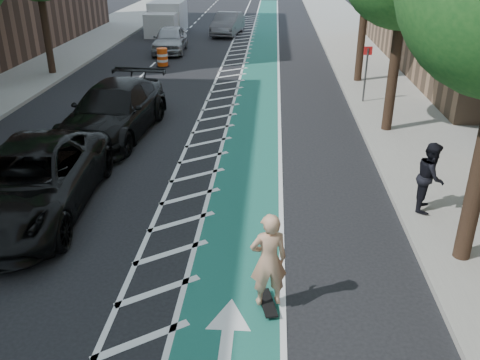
# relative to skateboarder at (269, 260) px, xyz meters

# --- Properties ---
(ground) EXTENTS (120.00, 120.00, 0.00)m
(ground) POSITION_rel_skateboarder_xyz_m (-3.70, 1.74, -1.08)
(ground) COLOR black
(ground) RESTS_ON ground
(bike_lane) EXTENTS (2.00, 90.00, 0.01)m
(bike_lane) POSITION_rel_skateboarder_xyz_m (-0.70, 11.74, -1.07)
(bike_lane) COLOR #195A4C
(bike_lane) RESTS_ON ground
(buffer_strip) EXTENTS (1.40, 90.00, 0.01)m
(buffer_strip) POSITION_rel_skateboarder_xyz_m (-2.20, 11.74, -1.07)
(buffer_strip) COLOR silver
(buffer_strip) RESTS_ON ground
(sidewalk_right) EXTENTS (5.00, 90.00, 0.15)m
(sidewalk_right) POSITION_rel_skateboarder_xyz_m (5.80, 11.74, -1.00)
(sidewalk_right) COLOR gray
(sidewalk_right) RESTS_ON ground
(curb_right) EXTENTS (0.12, 90.00, 0.16)m
(curb_right) POSITION_rel_skateboarder_xyz_m (3.35, 11.74, -1.00)
(curb_right) COLOR gray
(curb_right) RESTS_ON ground
(curb_left) EXTENTS (0.12, 90.00, 0.16)m
(curb_left) POSITION_rel_skateboarder_xyz_m (-10.75, 11.74, -1.00)
(curb_left) COLOR gray
(curb_left) RESTS_ON ground
(sign_post) EXTENTS (0.35, 0.08, 2.47)m
(sign_post) POSITION_rel_skateboarder_xyz_m (3.90, 13.74, 0.27)
(sign_post) COLOR #4C4C4C
(sign_post) RESTS_ON ground
(skateboard) EXTENTS (0.43, 0.88, 0.11)m
(skateboard) POSITION_rel_skateboarder_xyz_m (0.00, -0.00, -0.98)
(skateboard) COLOR black
(skateboard) RESTS_ON ground
(skateboarder) EXTENTS (0.79, 0.61, 1.92)m
(skateboarder) POSITION_rel_skateboarder_xyz_m (0.00, 0.00, 0.00)
(skateboarder) COLOR tan
(skateboarder) RESTS_ON skateboard
(suv_near) EXTENTS (3.31, 6.53, 1.77)m
(suv_near) POSITION_rel_skateboarder_xyz_m (-6.10, 3.41, -0.19)
(suv_near) COLOR black
(suv_near) RESTS_ON ground
(suv_far) EXTENTS (3.05, 6.46, 1.82)m
(suv_far) POSITION_rel_skateboarder_xyz_m (-5.66, 9.36, -0.17)
(suv_far) COLOR black
(suv_far) RESTS_ON ground
(car_silver) EXTENTS (2.15, 4.81, 1.61)m
(car_silver) POSITION_rel_skateboarder_xyz_m (-6.57, 24.66, -0.27)
(car_silver) COLOR #98989D
(car_silver) RESTS_ON ground
(car_grey) EXTENTS (2.34, 5.07, 1.61)m
(car_grey) POSITION_rel_skateboarder_xyz_m (-3.50, 31.55, -0.27)
(car_grey) COLOR slate
(car_grey) RESTS_ON ground
(pedestrian) EXTENTS (0.91, 1.03, 1.80)m
(pedestrian) POSITION_rel_skateboarder_xyz_m (4.00, 3.99, -0.03)
(pedestrian) COLOR black
(pedestrian) RESTS_ON sidewalk_right
(box_truck) EXTENTS (2.48, 5.40, 2.25)m
(box_truck) POSITION_rel_skateboarder_xyz_m (-8.27, 32.17, -0.04)
(box_truck) COLOR silver
(box_truck) RESTS_ON ground
(barrel_a) EXTENTS (0.67, 0.67, 0.92)m
(barrel_a) POSITION_rel_skateboarder_xyz_m (-5.90, 9.87, -0.64)
(barrel_a) COLOR #D9420B
(barrel_a) RESTS_ON ground
(barrel_b) EXTENTS (0.59, 0.59, 0.81)m
(barrel_b) POSITION_rel_skateboarder_xyz_m (-7.30, 12.63, -0.70)
(barrel_b) COLOR #EF550C
(barrel_b) RESTS_ON ground
(barrel_c) EXTENTS (0.75, 0.75, 1.02)m
(barrel_c) POSITION_rel_skateboarder_xyz_m (-6.23, 20.53, -0.60)
(barrel_c) COLOR #E0460B
(barrel_c) RESTS_ON ground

